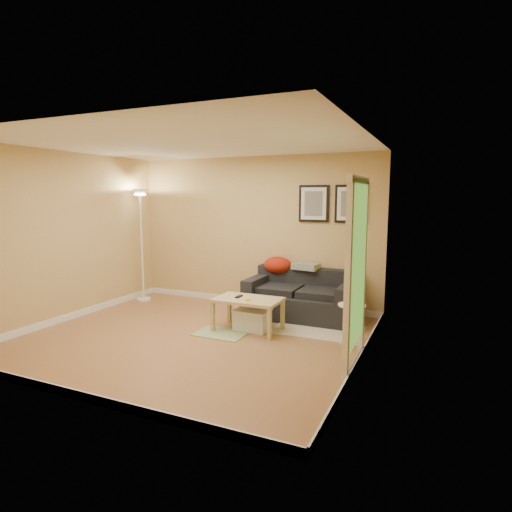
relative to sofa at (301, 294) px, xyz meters
The scene contains 25 objects.
floor 1.88m from the sofa, 123.76° to the right, with size 4.50×4.50×0.00m, color #976241.
ceiling 2.89m from the sofa, 123.76° to the right, with size 4.50×4.50×0.00m, color white.
wall_back 1.46m from the sofa, 155.32° to the left, with size 4.50×4.50×0.00m, color tan.
wall_front 3.79m from the sofa, 106.16° to the right, with size 4.50×4.50×0.00m, color tan.
wall_left 3.73m from the sofa, 154.94° to the right, with size 4.00×4.00×0.00m, color tan.
wall_right 2.17m from the sofa, 51.27° to the right, with size 4.00×4.00×0.00m, color tan.
baseboard_back 1.17m from the sofa, 155.78° to the left, with size 4.50×0.02×0.10m, color white.
baseboard_front 3.68m from the sofa, 106.20° to the right, with size 4.50×0.02×0.10m, color white.
baseboard_left 3.62m from the sofa, 154.88° to the right, with size 0.02×4.00×0.10m, color white.
baseboard_right 1.98m from the sofa, 51.50° to the right, with size 0.02×4.00×0.10m, color white.
sofa is the anchor object (origin of this frame).
red_throw 0.70m from the sofa, 151.05° to the left, with size 0.48×0.36×0.28m, color #AD2F10, non-canonical shape.
plaid_throw 0.50m from the sofa, 92.44° to the left, with size 0.42×0.26×0.10m, color tan, non-canonical shape.
framed_print_left 1.49m from the sofa, 82.67° to the left, with size 0.50×0.04×0.60m, color black, non-canonical shape.
framed_print_right 1.63m from the sofa, 34.10° to the left, with size 0.50×0.04×0.60m, color black, non-canonical shape.
area_rug 0.78m from the sofa, 49.60° to the right, with size 1.25×0.85×0.01m, color beige.
green_runner 1.50m from the sofa, 121.32° to the right, with size 0.70×0.50×0.01m, color #668C4C.
coffee_table 1.07m from the sofa, 116.67° to the right, with size 0.95×0.58×0.47m, color tan, non-canonical shape.
remote_control 1.13m from the sofa, 123.90° to the right, with size 0.05×0.16×0.02m, color black.
tape_roll 1.15m from the sofa, 111.70° to the right, with size 0.07×0.07×0.03m, color yellow.
storage_bin 1.03m from the sofa, 115.35° to the right, with size 0.50×0.36×0.31m, color white, non-canonical shape.
side_table 1.37m from the sofa, 43.24° to the right, with size 0.35×0.35×0.54m, color white, non-canonical shape.
book_stack 1.37m from the sofa, 42.97° to the right, with size 0.16×0.21×0.07m, color teal, non-canonical shape.
floor_lamp 3.08m from the sofa, behind, with size 0.27×0.27×2.06m, color white, non-canonical shape.
doorway 2.15m from the sofa, 54.98° to the right, with size 0.12×1.01×2.13m, color white, non-canonical shape.
Camera 1 is at (3.07, -4.75, 1.92)m, focal length 29.69 mm.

